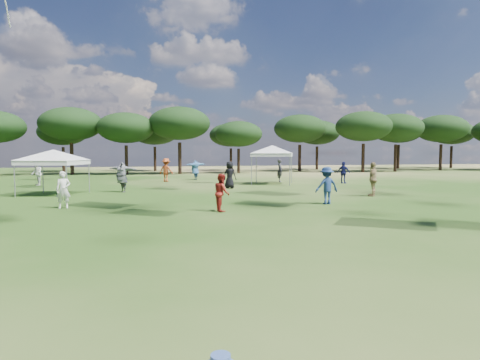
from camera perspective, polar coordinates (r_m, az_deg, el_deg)
The scene contains 4 objects.
tree_line at distance 49.11m, azimuth -9.99°, elevation 7.37°, with size 108.78×17.63×7.77m.
tent_left at distance 24.99m, azimuth -25.03°, elevation 3.65°, with size 5.85×5.85×2.86m.
tent_right at distance 30.64m, azimuth 4.62°, elevation 4.70°, with size 5.51×5.51×3.25m.
festival_crowd at distance 26.27m, azimuth -13.38°, elevation 0.54°, with size 29.01×20.62×1.93m.
Camera 1 is at (-1.24, -1.47, 2.37)m, focal length 30.00 mm.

